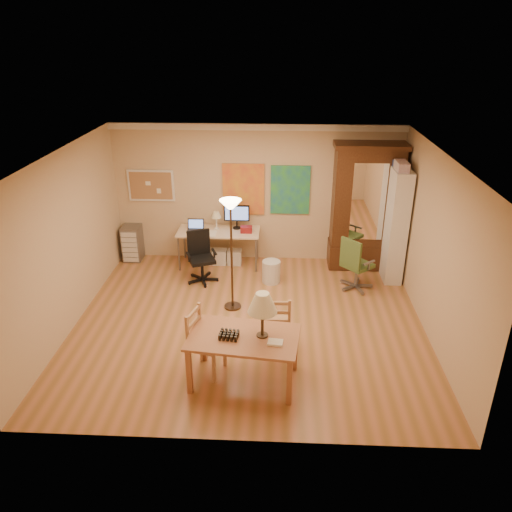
{
  "coord_description": "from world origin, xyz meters",
  "views": [
    {
      "loc": [
        0.45,
        -6.78,
        4.29
      ],
      "look_at": [
        0.1,
        0.3,
        1.04
      ],
      "focal_mm": 35.0,
      "sensor_mm": 36.0,
      "label": 1
    }
  ],
  "objects_px": {
    "dining_table": "(250,327)",
    "bookshelf": "(395,225)",
    "office_chair_green": "(355,275)",
    "office_chair_black": "(202,268)",
    "computer_desk": "(221,244)",
    "armoire": "(364,215)"
  },
  "relations": [
    {
      "from": "bookshelf",
      "to": "office_chair_black",
      "type": "bearing_deg",
      "value": -173.86
    },
    {
      "from": "dining_table",
      "to": "office_chair_green",
      "type": "xyz_separation_m",
      "value": [
        1.71,
        2.67,
        -0.57
      ]
    },
    {
      "from": "dining_table",
      "to": "bookshelf",
      "type": "distance_m",
      "value": 4.05
    },
    {
      "from": "office_chair_black",
      "to": "armoire",
      "type": "xyz_separation_m",
      "value": [
        3.02,
        0.82,
        0.8
      ]
    },
    {
      "from": "computer_desk",
      "to": "office_chair_black",
      "type": "bearing_deg",
      "value": -110.25
    },
    {
      "from": "dining_table",
      "to": "bookshelf",
      "type": "xyz_separation_m",
      "value": [
        2.43,
        3.22,
        0.2
      ]
    },
    {
      "from": "office_chair_black",
      "to": "armoire",
      "type": "relative_size",
      "value": 0.39
    },
    {
      "from": "office_chair_black",
      "to": "armoire",
      "type": "distance_m",
      "value": 3.23
    },
    {
      "from": "office_chair_green",
      "to": "bookshelf",
      "type": "bearing_deg",
      "value": 37.42
    },
    {
      "from": "armoire",
      "to": "bookshelf",
      "type": "relative_size",
      "value": 1.16
    },
    {
      "from": "computer_desk",
      "to": "bookshelf",
      "type": "distance_m",
      "value": 3.31
    },
    {
      "from": "office_chair_black",
      "to": "bookshelf",
      "type": "height_order",
      "value": "bookshelf"
    },
    {
      "from": "computer_desk",
      "to": "office_chair_green",
      "type": "xyz_separation_m",
      "value": [
        2.51,
        -0.91,
        -0.17
      ]
    },
    {
      "from": "dining_table",
      "to": "computer_desk",
      "type": "relative_size",
      "value": 0.95
    },
    {
      "from": "office_chair_black",
      "to": "office_chair_green",
      "type": "distance_m",
      "value": 2.79
    },
    {
      "from": "armoire",
      "to": "office_chair_black",
      "type": "bearing_deg",
      "value": -164.89
    },
    {
      "from": "dining_table",
      "to": "armoire",
      "type": "bearing_deg",
      "value": 61.95
    },
    {
      "from": "office_chair_black",
      "to": "dining_table",
      "type": "bearing_deg",
      "value": -69.38
    },
    {
      "from": "dining_table",
      "to": "office_chair_green",
      "type": "distance_m",
      "value": 3.23
    },
    {
      "from": "computer_desk",
      "to": "office_chair_black",
      "type": "relative_size",
      "value": 1.67
    },
    {
      "from": "bookshelf",
      "to": "armoire",
      "type": "bearing_deg",
      "value": 137.63
    },
    {
      "from": "office_chair_black",
      "to": "bookshelf",
      "type": "relative_size",
      "value": 0.46
    }
  ]
}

